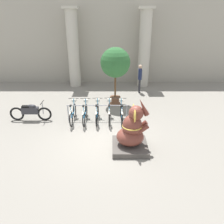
% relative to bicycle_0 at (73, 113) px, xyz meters
% --- Properties ---
extents(ground_plane, '(60.00, 60.00, 0.00)m').
position_rel_bicycle_0_xyz_m(ground_plane, '(1.63, -1.82, -0.41)').
color(ground_plane, gray).
extents(building_facade, '(20.00, 0.20, 6.00)m').
position_rel_bicycle_0_xyz_m(building_facade, '(1.63, 6.78, 2.59)').
color(building_facade, '#A39E8E').
rests_on(building_facade, ground_plane).
extents(column_left, '(0.97, 0.97, 5.16)m').
position_rel_bicycle_0_xyz_m(column_left, '(-0.77, 5.78, 2.21)').
color(column_left, '#BCB7A8').
rests_on(column_left, ground_plane).
extents(column_right, '(0.97, 0.97, 5.16)m').
position_rel_bicycle_0_xyz_m(column_right, '(4.03, 5.78, 2.21)').
color(column_right, '#BCB7A8').
rests_on(column_right, ground_plane).
extents(bike_rack, '(2.88, 0.05, 0.77)m').
position_rel_bicycle_0_xyz_m(bike_rack, '(1.14, 0.13, 0.17)').
color(bike_rack, gray).
rests_on(bike_rack, ground_plane).
extents(bicycle_0, '(0.48, 1.68, 1.01)m').
position_rel_bicycle_0_xyz_m(bicycle_0, '(0.00, 0.00, 0.00)').
color(bicycle_0, black).
rests_on(bicycle_0, ground_plane).
extents(bicycle_1, '(0.48, 1.68, 1.01)m').
position_rel_bicycle_0_xyz_m(bicycle_1, '(0.57, -0.02, 0.00)').
color(bicycle_1, black).
rests_on(bicycle_1, ground_plane).
extents(bicycle_2, '(0.48, 1.68, 1.01)m').
position_rel_bicycle_0_xyz_m(bicycle_2, '(1.14, 0.02, 0.00)').
color(bicycle_2, black).
rests_on(bicycle_2, ground_plane).
extents(bicycle_3, '(0.48, 1.68, 1.01)m').
position_rel_bicycle_0_xyz_m(bicycle_3, '(1.71, 0.04, 0.00)').
color(bicycle_3, black).
rests_on(bicycle_3, ground_plane).
extents(bicycle_4, '(0.48, 1.68, 1.01)m').
position_rel_bicycle_0_xyz_m(bicycle_4, '(2.28, 0.01, 0.00)').
color(bicycle_4, black).
rests_on(bicycle_4, ground_plane).
extents(elephant_statue, '(1.31, 1.31, 2.05)m').
position_rel_bicycle_0_xyz_m(elephant_statue, '(2.55, -2.38, 0.28)').
color(elephant_statue, '#4C4742').
rests_on(elephant_statue, ground_plane).
extents(motorcycle, '(1.99, 0.55, 0.93)m').
position_rel_bicycle_0_xyz_m(motorcycle, '(-2.01, 0.07, 0.04)').
color(motorcycle, black).
rests_on(motorcycle, ground_plane).
extents(person_pedestrian, '(0.24, 0.47, 1.81)m').
position_rel_bicycle_0_xyz_m(person_pedestrian, '(3.61, 4.25, 0.69)').
color(person_pedestrian, '#28282D').
rests_on(person_pedestrian, ground_plane).
extents(potted_tree, '(1.58, 1.58, 3.13)m').
position_rel_bicycle_0_xyz_m(potted_tree, '(2.01, 2.22, 1.85)').
color(potted_tree, brown).
rests_on(potted_tree, ground_plane).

